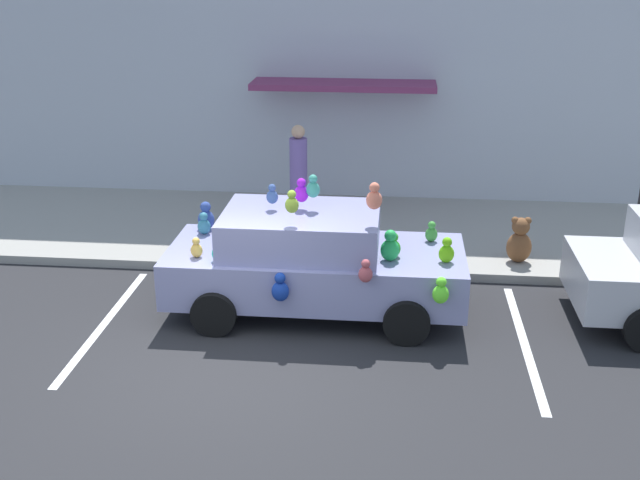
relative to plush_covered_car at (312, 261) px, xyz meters
The scene contains 8 objects.
ground_plane 2.12m from the plush_covered_car, 118.92° to the right, with size 60.00×60.00×0.00m, color #262628.
sidewalk 3.50m from the plush_covered_car, 106.09° to the left, with size 24.00×4.00×0.15m, color gray.
storefront_building 6.01m from the plush_covered_car, 99.79° to the left, with size 24.00×1.25×6.40m.
parking_stripe_front 3.18m from the plush_covered_car, 13.42° to the right, with size 0.12×3.60×0.01m, color silver.
parking_stripe_rear 3.13m from the plush_covered_car, 166.33° to the right, with size 0.12×3.60×0.01m, color silver.
plush_covered_car is the anchor object (origin of this frame).
teddy_bear_on_sidewalk 3.76m from the plush_covered_car, 30.16° to the left, with size 0.41×0.35×0.79m.
pedestrian_near_shopfront 3.30m from the plush_covered_car, 100.67° to the left, with size 0.32×0.32×1.94m.
Camera 1 is at (2.10, -8.62, 5.07)m, focal length 43.42 mm.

